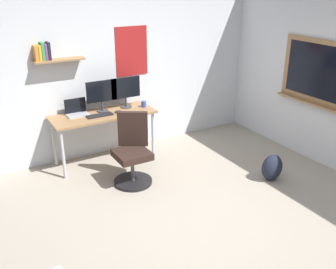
{
  "coord_description": "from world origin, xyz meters",
  "views": [
    {
      "loc": [
        -2.16,
        -2.94,
        2.6
      ],
      "look_at": [
        -0.04,
        0.73,
        0.85
      ],
      "focal_mm": 41.06,
      "sensor_mm": 36.0,
      "label": 1
    }
  ],
  "objects": [
    {
      "name": "laptop",
      "position": [
        -0.69,
        2.22,
        0.81
      ],
      "size": [
        0.31,
        0.21,
        0.23
      ],
      "color": "#ADAFB5",
      "rests_on": "desk"
    },
    {
      "name": "backpack",
      "position": [
        1.4,
        0.38,
        0.19
      ],
      "size": [
        0.32,
        0.22,
        0.37
      ],
      "primitive_type": "ellipsoid",
      "color": "#1E2333",
      "rests_on": "ground"
    },
    {
      "name": "computer_mouse",
      "position": [
        -0.14,
        2.0,
        0.78
      ],
      "size": [
        0.1,
        0.06,
        0.03
      ],
      "primitive_type": "ellipsoid",
      "color": "#262628",
      "rests_on": "desk"
    },
    {
      "name": "office_chair",
      "position": [
        -0.25,
        1.31,
        0.41
      ],
      "size": [
        0.55,
        0.56,
        0.95
      ],
      "color": "black",
      "rests_on": "ground"
    },
    {
      "name": "keyboard",
      "position": [
        -0.42,
        2.0,
        0.77
      ],
      "size": [
        0.37,
        0.13,
        0.02
      ],
      "primitive_type": "cube",
      "color": "black",
      "rests_on": "desk"
    },
    {
      "name": "coffee_mug",
      "position": [
        0.3,
        2.05,
        0.8
      ],
      "size": [
        0.08,
        0.08,
        0.09
      ],
      "primitive_type": "cylinder",
      "color": "#334CA5",
      "rests_on": "desk"
    },
    {
      "name": "monitor_primary",
      "position": [
        -0.31,
        2.17,
        1.03
      ],
      "size": [
        0.46,
        0.17,
        0.46
      ],
      "color": "#38383D",
      "rests_on": "desk"
    },
    {
      "name": "monitor_secondary",
      "position": [
        0.06,
        2.17,
        1.03
      ],
      "size": [
        0.46,
        0.17,
        0.46
      ],
      "color": "#38383D",
      "rests_on": "desk"
    },
    {
      "name": "wall_back",
      "position": [
        -0.01,
        2.45,
        1.3
      ],
      "size": [
        5.0,
        0.3,
        2.6
      ],
      "color": "silver",
      "rests_on": "ground"
    },
    {
      "name": "desk",
      "position": [
        -0.35,
        2.08,
        0.68
      ],
      "size": [
        1.5,
        0.58,
        0.76
      ],
      "color": "#997047",
      "rests_on": "ground"
    },
    {
      "name": "ground_plane",
      "position": [
        0.0,
        0.0,
        0.0
      ],
      "size": [
        5.2,
        5.2,
        0.0
      ],
      "primitive_type": "plane",
      "color": "#9E9384",
      "rests_on": "ground"
    }
  ]
}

